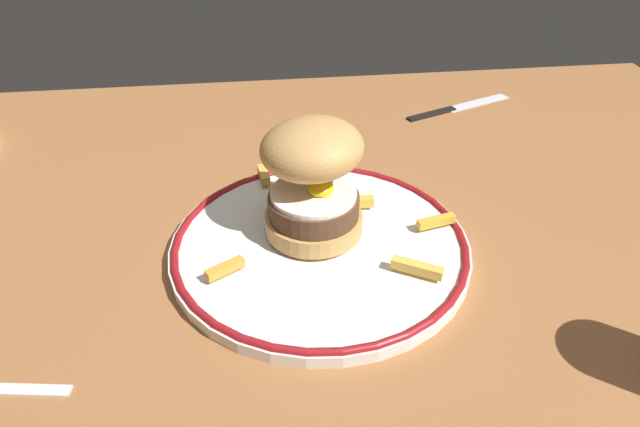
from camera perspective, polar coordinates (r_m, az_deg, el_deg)
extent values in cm
cube|color=#925C34|center=(57.96, -2.44, -5.03)|extent=(125.60, 88.15, 4.00)
cylinder|color=white|center=(55.84, 0.00, -3.35)|extent=(29.22, 29.22, 1.20)
torus|color=maroon|center=(55.47, 0.00, -2.87)|extent=(28.82, 28.82, 0.80)
cylinder|color=tan|center=(55.95, -0.63, -0.83)|extent=(9.61, 9.61, 1.80)
cylinder|color=#4D3120|center=(54.80, -0.64, 0.85)|extent=(8.84, 8.84, 2.18)
cylinder|color=white|center=(54.06, -0.65, 2.03)|extent=(8.29, 8.29, 0.50)
ellipsoid|color=yellow|center=(53.64, 0.06, 2.59)|extent=(2.60, 2.60, 1.40)
ellipsoid|color=tan|center=(52.98, -0.83, 6.59)|extent=(13.28, 13.12, 5.85)
cube|color=gold|center=(57.81, 11.65, -0.90)|extent=(4.10, 1.73, 0.85)
cube|color=gold|center=(51.87, 9.73, -5.40)|extent=(4.55, 3.18, 0.95)
cube|color=gold|center=(65.88, 1.80, 4.71)|extent=(0.85, 3.09, 0.78)
cube|color=gold|center=(61.42, -2.03, 2.32)|extent=(1.95, 3.20, 0.97)
cube|color=gold|center=(59.73, 3.91, 1.21)|extent=(3.19, 1.23, 0.99)
cube|color=#C78924|center=(65.50, -0.55, 4.55)|extent=(3.39, 1.18, 0.82)
cube|color=gold|center=(64.51, -5.69, 3.91)|extent=(1.37, 3.43, 0.96)
cube|color=gold|center=(60.78, -4.79, 1.70)|extent=(1.25, 3.87, 0.75)
cube|color=gold|center=(51.83, -9.53, -5.47)|extent=(3.63, 2.64, 0.87)
cube|color=gold|center=(66.24, -0.63, 4.99)|extent=(3.05, 1.53, 0.94)
cube|color=silver|center=(50.39, -29.14, -15.11)|extent=(10.03, 2.53, 0.36)
cube|color=black|center=(84.19, 11.18, 9.88)|extent=(7.89, 4.01, 0.70)
cube|color=silver|center=(89.50, 15.55, 10.74)|extent=(10.91, 5.65, 0.24)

